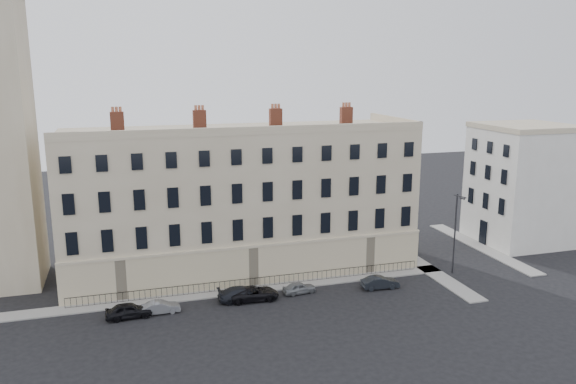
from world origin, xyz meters
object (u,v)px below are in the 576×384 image
Objects in this scene: car_a at (129,310)px; streetlamp at (455,230)px; car_e at (299,288)px; car_b at (161,307)px; car_d at (254,293)px; car_f at (380,282)px; car_c at (242,294)px.

streetlamp reaches higher than car_a.
car_e is at bearing 167.97° from streetlamp.
car_a is 2.72m from car_b.
car_e is 17.72m from streetlamp.
streetlamp is at bearing -88.07° from car_b.
car_b is 0.73× the size of car_d.
car_f is at bearing -91.44° from car_d.
car_a is at bearing 93.75° from car_c.
streetlamp is (9.24, 1.67, 4.13)m from car_f.
car_b is at bearing 87.54° from car_e.
car_c is 1.42× the size of car_e.
car_c is at bearing 85.39° from car_e.
car_b is (2.71, 0.18, -0.12)m from car_a.
car_e is 0.87× the size of car_f.
car_c is at bearing -85.68° from car_b.
streetlamp reaches higher than car_c.
car_b is 7.50m from car_c.
streetlamp is (21.72, 0.86, 4.10)m from car_d.
streetlamp is (32.99, 1.50, 4.07)m from car_a.
car_c is at bearing 83.21° from car_d.
car_f is at bearing -94.98° from car_c.
car_b is 8.56m from car_d.
car_c is at bearing 89.23° from car_f.
car_a is 1.22× the size of car_e.
car_c is 1.09m from car_d.
car_a is 0.86× the size of car_c.
car_c reaches higher than car_b.
car_c is 1.23× the size of car_f.
streetlamp is at bearing -89.11° from car_c.
car_d is 4.53m from car_e.
car_e is at bearing -84.12° from car_d.
car_e is at bearing -87.28° from car_b.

